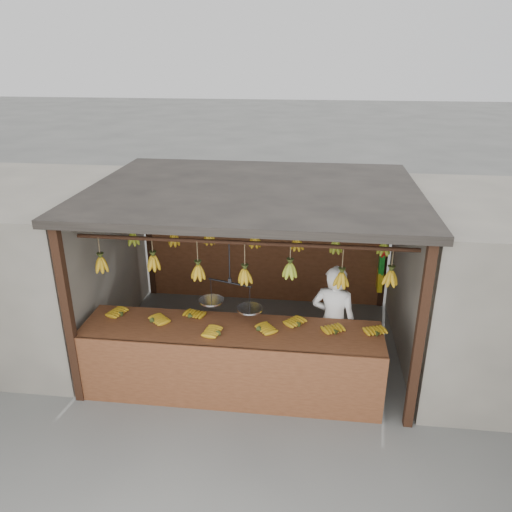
# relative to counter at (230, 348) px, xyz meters

# --- Properties ---
(ground) EXTENTS (80.00, 80.00, 0.00)m
(ground) POSITION_rel_counter_xyz_m (0.14, 1.23, -0.71)
(ground) COLOR #5B5B57
(stall) EXTENTS (4.30, 3.30, 2.40)m
(stall) POSITION_rel_counter_xyz_m (0.14, 1.56, 1.26)
(stall) COLOR black
(stall) RESTS_ON ground
(neighbor_left) EXTENTS (3.00, 3.00, 2.30)m
(neighbor_left) POSITION_rel_counter_xyz_m (-3.46, 1.23, 0.44)
(neighbor_left) COLOR slate
(neighbor_left) RESTS_ON ground
(counter) EXTENTS (3.75, 0.84, 0.96)m
(counter) POSITION_rel_counter_xyz_m (0.00, 0.00, 0.00)
(counter) COLOR brown
(counter) RESTS_ON ground
(hanging_bananas) EXTENTS (3.64, 2.25, 0.39)m
(hanging_bananas) POSITION_rel_counter_xyz_m (0.15, 1.23, 0.91)
(hanging_bananas) COLOR #B38413
(hanging_bananas) RESTS_ON ground
(balance_scale) EXTENTS (0.81, 0.46, 0.83)m
(balance_scale) POSITION_rel_counter_xyz_m (-0.02, 0.23, 0.51)
(balance_scale) COLOR black
(balance_scale) RESTS_ON ground
(vendor) EXTENTS (0.65, 0.50, 1.59)m
(vendor) POSITION_rel_counter_xyz_m (1.25, 0.63, 0.08)
(vendor) COLOR white
(vendor) RESTS_ON ground
(bag_bundles) EXTENTS (0.08, 0.26, 1.24)m
(bag_bundles) POSITION_rel_counter_xyz_m (2.08, 2.58, 0.28)
(bag_bundles) COLOR #1426BF
(bag_bundles) RESTS_ON ground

